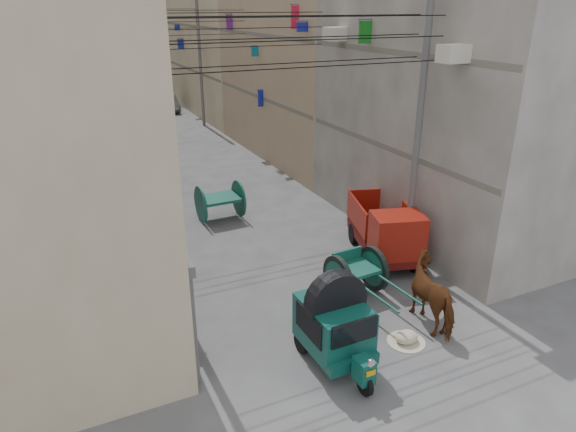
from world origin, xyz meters
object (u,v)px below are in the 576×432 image
feed_sack (407,337)px  distant_car_grey (168,103)px  tonga_cart (356,273)px  distant_car_white (157,139)px  second_cart (220,200)px  auto_rickshaw (335,322)px  mini_truck (388,235)px  distant_car_green (125,97)px  horse (436,294)px

feed_sack → distant_car_grey: 31.46m
tonga_cart → feed_sack: bearing=-96.0°
distant_car_white → second_cart: bearing=85.0°
auto_rickshaw → mini_truck: 5.28m
mini_truck → distant_car_grey: bearing=108.1°
distant_car_grey → distant_car_green: (-2.47, 4.79, -0.03)m
tonga_cart → feed_sack: (-0.08, -2.43, -0.53)m
auto_rickshaw → distant_car_white: bearing=88.4°
tonga_cart → distant_car_grey: bearing=82.9°
second_cart → distant_car_green: size_ratio=0.43×
distant_car_white → distant_car_green: bearing=-97.3°
feed_sack → distant_car_grey: size_ratio=0.16×
mini_truck → distant_car_white: bearing=119.1°
distant_car_grey → distant_car_white: bearing=-104.1°
feed_sack → horse: horse is taller
second_cart → distant_car_white: (0.03, 11.33, -0.19)m
distant_car_white → distant_car_green: size_ratio=0.86×
second_cart → distant_car_white: second_cart is taller
horse → distant_car_grey: horse is taller
auto_rickshaw → mini_truck: size_ratio=0.66×
second_cart → horse: horse is taller
auto_rickshaw → distant_car_white: 20.47m
tonga_cart → distant_car_green: size_ratio=0.77×
second_cart → distant_car_green: 26.91m
distant_car_white → distant_car_green: distant_car_white is taller
auto_rickshaw → distant_car_grey: bearing=83.0°
mini_truck → distant_car_green: bearing=112.3°
horse → distant_car_grey: 31.03m
mini_truck → second_cart: mini_truck is taller
tonga_cart → horse: size_ratio=1.47×
tonga_cart → mini_truck: bearing=28.9°
distant_car_grey → tonga_cart: bearing=-90.8°
second_cart → distant_car_white: 11.34m
second_cart → distant_car_green: bearing=87.2°
second_cart → distant_car_white: bearing=88.6°
feed_sack → distant_car_white: (-1.58, 20.64, 0.41)m
distant_car_grey → distant_car_green: bearing=119.5°
tonga_cart → distant_car_white: 18.28m
distant_car_green → auto_rickshaw: bearing=98.6°
feed_sack → horse: 1.38m
mini_truck → distant_car_white: (-3.58, 16.95, -0.36)m
distant_car_green → mini_truck: bearing=105.4°
distant_car_grey → distant_car_green: distant_car_grey is taller
distant_car_white → horse: bearing=92.7°
second_cart → tonga_cart: bearing=-77.5°
auto_rickshaw → horse: 3.06m
second_cart → feed_sack: (1.60, -9.30, -0.60)m
auto_rickshaw → distant_car_green: size_ratio=0.64×
feed_sack → distant_car_white: bearing=94.4°
horse → distant_car_green: horse is taller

